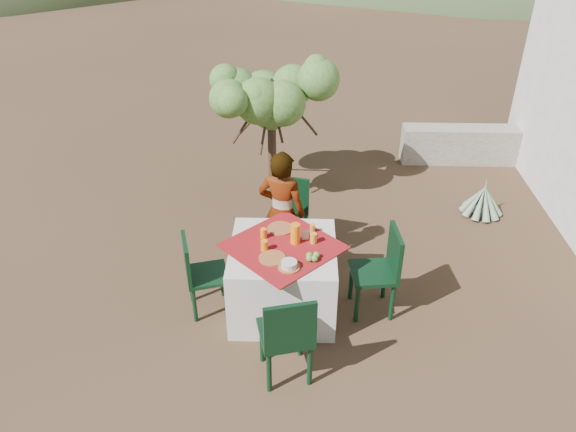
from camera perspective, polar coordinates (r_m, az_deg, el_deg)
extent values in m
plane|color=#3A281A|center=(5.91, -6.66, -8.90)|extent=(160.00, 160.00, 0.00)
cube|color=silver|center=(5.61, -0.50, -6.28)|extent=(1.02, 1.02, 0.75)
cube|color=maroon|center=(5.38, -0.52, -3.10)|extent=(1.30, 1.30, 0.01)
cylinder|color=black|center=(6.34, -2.09, -2.84)|extent=(0.04, 0.04, 0.45)
cylinder|color=black|center=(6.26, 0.89, -3.32)|extent=(0.04, 0.04, 0.45)
cylinder|color=black|center=(6.61, -1.20, -1.20)|extent=(0.04, 0.04, 0.45)
cylinder|color=black|center=(6.54, 1.66, -1.65)|extent=(0.04, 0.04, 0.45)
cube|color=black|center=(6.31, -0.19, -0.54)|extent=(0.51, 0.51, 0.04)
cube|color=black|center=(6.34, 0.28, 2.18)|extent=(0.42, 0.14, 0.44)
cylinder|color=black|center=(5.20, 1.27, -12.05)|extent=(0.05, 0.05, 0.47)
cylinder|color=black|center=(5.15, -2.66, -12.61)|extent=(0.05, 0.05, 0.47)
cylinder|color=black|center=(4.96, 2.23, -14.84)|extent=(0.05, 0.05, 0.47)
cylinder|color=black|center=(4.91, -1.93, -15.46)|extent=(0.05, 0.05, 0.47)
cube|color=black|center=(4.89, -0.28, -11.80)|extent=(0.53, 0.53, 0.04)
cube|color=black|center=(4.58, 0.22, -11.24)|extent=(0.43, 0.14, 0.46)
cylinder|color=black|center=(5.64, -6.20, -8.38)|extent=(0.04, 0.04, 0.43)
cylinder|color=black|center=(5.89, -6.70, -6.39)|extent=(0.04, 0.04, 0.43)
cylinder|color=black|center=(5.62, -9.47, -8.84)|extent=(0.04, 0.04, 0.43)
cylinder|color=black|center=(5.87, -9.83, -6.83)|extent=(0.04, 0.04, 0.43)
cube|color=black|center=(5.62, -8.22, -5.92)|extent=(0.49, 0.49, 0.04)
cube|color=black|center=(5.48, -10.26, -4.31)|extent=(0.15, 0.39, 0.42)
cylinder|color=black|center=(5.84, 6.43, -6.56)|extent=(0.05, 0.05, 0.46)
cylinder|color=black|center=(5.57, 7.03, -8.79)|extent=(0.05, 0.05, 0.46)
cylinder|color=black|center=(5.90, 9.78, -6.35)|extent=(0.05, 0.05, 0.46)
cylinder|color=black|center=(5.64, 10.54, -8.54)|extent=(0.05, 0.05, 0.46)
cube|color=black|center=(5.59, 8.63, -5.72)|extent=(0.47, 0.47, 0.04)
cube|color=black|center=(5.49, 10.83, -3.57)|extent=(0.08, 0.43, 0.45)
imported|color=#8C6651|center=(5.98, -0.62, 0.36)|extent=(0.60, 0.48, 1.42)
cylinder|color=#3F2B1F|center=(7.37, -1.62, 6.18)|extent=(0.11, 0.11, 1.27)
sphere|color=#346525|center=(7.11, -1.70, 10.78)|extent=(0.54, 0.54, 0.54)
sphere|color=#346525|center=(7.05, 2.42, 11.75)|extent=(0.51, 0.51, 0.51)
sphere|color=#346525|center=(7.20, -5.34, 11.71)|extent=(0.47, 0.47, 0.47)
sphere|color=#346525|center=(7.51, -0.79, 13.45)|extent=(0.49, 0.49, 0.49)
sphere|color=#346525|center=(6.67, -1.53, 9.72)|extent=(0.44, 0.44, 0.44)
sphere|color=gray|center=(7.70, 18.95, 0.45)|extent=(0.18, 0.18, 0.18)
cone|color=gray|center=(7.59, 19.24, 1.92)|extent=(0.10, 0.10, 0.51)
cone|color=gray|center=(7.69, 19.84, 1.69)|extent=(0.30, 0.19, 0.44)
cone|color=gray|center=(7.72, 19.41, 1.90)|extent=(0.22, 0.29, 0.45)
cone|color=gray|center=(7.71, 18.89, 1.98)|extent=(0.12, 0.31, 0.43)
cone|color=gray|center=(7.67, 18.47, 1.89)|extent=(0.25, 0.27, 0.45)
cone|color=gray|center=(7.61, 18.31, 1.66)|extent=(0.31, 0.15, 0.44)
cone|color=gray|center=(7.55, 18.48, 1.39)|extent=(0.30, 0.19, 0.44)
cone|color=gray|center=(7.52, 18.92, 1.17)|extent=(0.22, 0.29, 0.45)
cone|color=gray|center=(7.53, 19.45, 1.09)|extent=(0.12, 0.31, 0.43)
cone|color=gray|center=(7.57, 19.87, 1.19)|extent=(0.25, 0.27, 0.45)
cone|color=gray|center=(7.63, 20.02, 1.42)|extent=(0.31, 0.15, 0.44)
cube|color=#9B9487|center=(9.03, 19.74, 6.80)|extent=(2.60, 0.35, 0.55)
cylinder|color=brown|center=(5.61, -0.80, -1.26)|extent=(0.26, 0.26, 0.01)
cylinder|color=brown|center=(5.21, -1.61, -4.29)|extent=(0.25, 0.25, 0.01)
cylinder|color=orange|center=(5.47, -2.50, -1.76)|extent=(0.06, 0.06, 0.10)
cylinder|color=orange|center=(5.29, -2.43, -3.02)|extent=(0.07, 0.07, 0.11)
cylinder|color=orange|center=(5.36, 0.75, -1.80)|extent=(0.09, 0.09, 0.21)
cylinder|color=brown|center=(5.10, 0.10, -5.21)|extent=(0.21, 0.21, 0.01)
cylinder|color=silver|center=(5.08, 0.10, -4.91)|extent=(0.15, 0.15, 0.05)
cylinder|color=orange|center=(5.40, 2.60, -2.26)|extent=(0.07, 0.07, 0.10)
cylinder|color=orange|center=(5.56, 2.50, -1.24)|extent=(0.05, 0.05, 0.08)
cube|color=silver|center=(5.45, 1.79, -1.93)|extent=(0.08, 0.05, 0.09)
sphere|color=#629837|center=(5.20, 2.19, -4.02)|extent=(0.06, 0.06, 0.06)
sphere|color=#629837|center=(5.21, 2.90, -3.97)|extent=(0.06, 0.06, 0.06)
sphere|color=#629837|center=(5.16, 2.70, -4.33)|extent=(0.06, 0.06, 0.06)
sphere|color=#629837|center=(5.16, 2.19, -4.32)|extent=(0.06, 0.06, 0.06)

